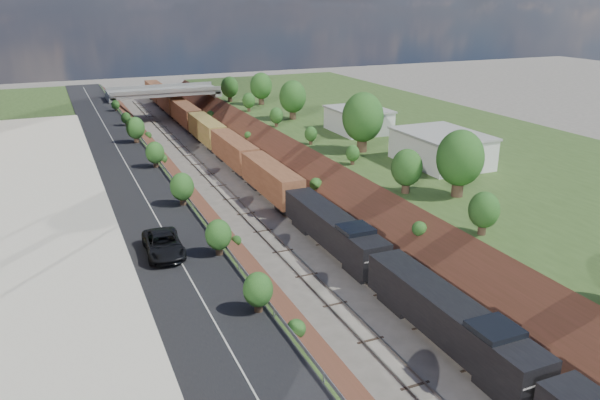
# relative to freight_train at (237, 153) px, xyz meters

# --- Properties ---
(platform_right) EXTENTS (44.00, 180.00, 5.00)m
(platform_right) POSITION_rel_freight_train_xyz_m (30.40, -16.66, -0.22)
(platform_right) COLOR #365021
(platform_right) RESTS_ON ground
(embankment_left) EXTENTS (10.00, 180.00, 10.00)m
(embankment_left) POSITION_rel_freight_train_xyz_m (-13.60, -16.66, -2.72)
(embankment_left) COLOR brown
(embankment_left) RESTS_ON ground
(embankment_right) EXTENTS (10.00, 180.00, 10.00)m
(embankment_right) POSITION_rel_freight_train_xyz_m (8.40, -16.66, -2.72)
(embankment_right) COLOR brown
(embankment_right) RESTS_ON ground
(rail_left_track) EXTENTS (1.58, 180.00, 0.18)m
(rail_left_track) POSITION_rel_freight_train_xyz_m (-5.20, -16.66, -2.63)
(rail_left_track) COLOR gray
(rail_left_track) RESTS_ON ground
(rail_right_track) EXTENTS (1.58, 180.00, 0.18)m
(rail_right_track) POSITION_rel_freight_train_xyz_m (0.00, -16.66, -2.63)
(rail_right_track) COLOR gray
(rail_right_track) RESTS_ON ground
(road) EXTENTS (8.00, 180.00, 0.10)m
(road) POSITION_rel_freight_train_xyz_m (-18.10, -16.66, 2.33)
(road) COLOR black
(road) RESTS_ON platform_left
(guardrail) EXTENTS (0.10, 171.00, 0.70)m
(guardrail) POSITION_rel_freight_train_xyz_m (-14.00, -16.86, 2.83)
(guardrail) COLOR #99999E
(guardrail) RESTS_ON platform_left
(commercial_building) EXTENTS (14.30, 62.30, 7.00)m
(commercial_building) POSITION_rel_freight_train_xyz_m (-30.60, -38.66, 5.79)
(commercial_building) COLOR brown
(commercial_building) RESTS_ON platform_left
(overpass) EXTENTS (24.50, 8.30, 7.40)m
(overpass) POSITION_rel_freight_train_xyz_m (-2.60, 45.34, 2.20)
(overpass) COLOR gray
(overpass) RESTS_ON ground
(white_building_near) EXTENTS (9.00, 12.00, 4.00)m
(white_building_near) POSITION_rel_freight_train_xyz_m (20.90, -24.66, 4.28)
(white_building_near) COLOR silver
(white_building_near) RESTS_ON platform_right
(white_building_far) EXTENTS (8.00, 10.00, 3.60)m
(white_building_far) POSITION_rel_freight_train_xyz_m (20.40, -2.66, 4.08)
(white_building_far) COLOR silver
(white_building_far) RESTS_ON platform_right
(tree_right_large) EXTENTS (5.25, 5.25, 7.61)m
(tree_right_large) POSITION_rel_freight_train_xyz_m (14.40, -36.66, 6.67)
(tree_right_large) COLOR #473323
(tree_right_large) RESTS_ON platform_right
(tree_left_crest) EXTENTS (2.45, 2.45, 3.55)m
(tree_left_crest) POSITION_rel_freight_train_xyz_m (-14.40, -56.66, 4.32)
(tree_left_crest) COLOR #473323
(tree_left_crest) RESTS_ON platform_left
(freight_train) EXTENTS (3.22, 163.79, 4.77)m
(freight_train) POSITION_rel_freight_train_xyz_m (0.00, 0.00, 0.00)
(freight_train) COLOR black
(freight_train) RESTS_ON ground
(suv) EXTENTS (3.35, 6.81, 1.86)m
(suv) POSITION_rel_freight_train_xyz_m (-19.08, -39.59, 3.31)
(suv) COLOR black
(suv) RESTS_ON road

